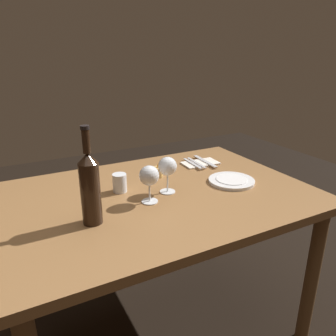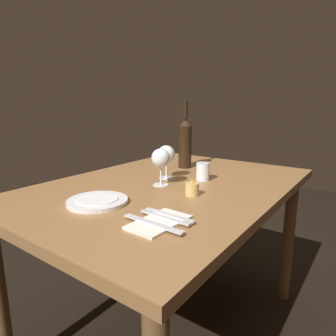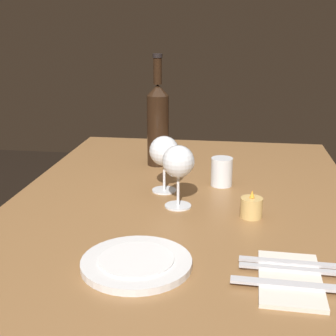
% 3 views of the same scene
% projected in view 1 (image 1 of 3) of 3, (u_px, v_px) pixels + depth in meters
% --- Properties ---
extents(ground_plane, '(6.00, 6.00, 0.00)m').
position_uv_depth(ground_plane, '(159.00, 327.00, 1.65)').
color(ground_plane, black).
extents(dining_table, '(1.30, 0.90, 0.74)m').
position_uv_depth(dining_table, '(157.00, 212.00, 1.42)').
color(dining_table, olive).
rests_on(dining_table, ground).
extents(wine_glass_left, '(0.08, 0.08, 0.16)m').
position_uv_depth(wine_glass_left, '(168.00, 167.00, 1.36)').
color(wine_glass_left, white).
rests_on(wine_glass_left, dining_table).
extents(wine_glass_right, '(0.08, 0.08, 0.15)m').
position_uv_depth(wine_glass_right, '(149.00, 177.00, 1.28)').
color(wine_glass_right, white).
rests_on(wine_glass_right, dining_table).
extents(wine_bottle, '(0.07, 0.07, 0.35)m').
position_uv_depth(wine_bottle, '(90.00, 187.00, 1.11)').
color(wine_bottle, black).
rests_on(wine_bottle, dining_table).
extents(water_tumbler, '(0.06, 0.06, 0.08)m').
position_uv_depth(water_tumbler, '(120.00, 184.00, 1.40)').
color(water_tumbler, white).
rests_on(water_tumbler, dining_table).
extents(votive_candle, '(0.05, 0.05, 0.07)m').
position_uv_depth(votive_candle, '(158.00, 172.00, 1.56)').
color(votive_candle, '#DBB266').
rests_on(votive_candle, dining_table).
extents(dinner_plate, '(0.21, 0.21, 0.02)m').
position_uv_depth(dinner_plate, '(232.00, 181.00, 1.50)').
color(dinner_plate, white).
rests_on(dinner_plate, dining_table).
extents(folded_napkin, '(0.19, 0.12, 0.01)m').
position_uv_depth(folded_napkin, '(200.00, 163.00, 1.74)').
color(folded_napkin, silver).
rests_on(folded_napkin, dining_table).
extents(fork_inner, '(0.02, 0.18, 0.00)m').
position_uv_depth(fork_inner, '(196.00, 163.00, 1.73)').
color(fork_inner, silver).
rests_on(fork_inner, folded_napkin).
extents(fork_outer, '(0.02, 0.18, 0.00)m').
position_uv_depth(fork_outer, '(192.00, 164.00, 1.72)').
color(fork_outer, silver).
rests_on(fork_outer, folded_napkin).
extents(table_knife, '(0.03, 0.21, 0.00)m').
position_uv_depth(table_knife, '(205.00, 161.00, 1.75)').
color(table_knife, silver).
rests_on(table_knife, folded_napkin).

